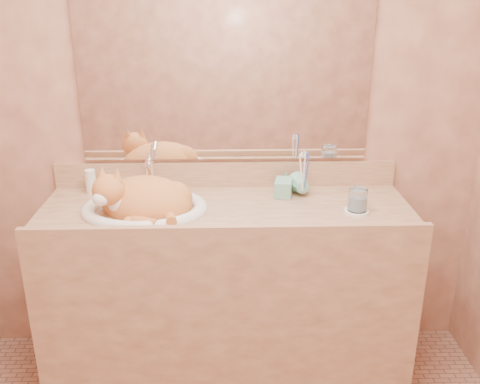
{
  "coord_description": "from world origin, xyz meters",
  "views": [
    {
      "loc": [
        0.0,
        -1.4,
        1.73
      ],
      "look_at": [
        0.06,
        0.7,
        0.93
      ],
      "focal_mm": 40.0,
      "sensor_mm": 36.0,
      "label": 1
    }
  ],
  "objects_px": {
    "sink_basin": "(144,192)",
    "toothbrush_cup": "(303,189)",
    "cat": "(141,197)",
    "water_glass": "(358,200)",
    "vanity_counter": "(227,293)",
    "soap_dispenser": "(283,182)"
  },
  "relations": [
    {
      "from": "vanity_counter",
      "to": "sink_basin",
      "type": "distance_m",
      "value": 0.61
    },
    {
      "from": "toothbrush_cup",
      "to": "sink_basin",
      "type": "bearing_deg",
      "value": -170.15
    },
    {
      "from": "vanity_counter",
      "to": "cat",
      "type": "height_order",
      "value": "cat"
    },
    {
      "from": "sink_basin",
      "to": "soap_dispenser",
      "type": "xyz_separation_m",
      "value": [
        0.6,
        0.1,
        0.0
      ]
    },
    {
      "from": "sink_basin",
      "to": "toothbrush_cup",
      "type": "xyz_separation_m",
      "value": [
        0.69,
        0.12,
        -0.04
      ]
    },
    {
      "from": "sink_basin",
      "to": "soap_dispenser",
      "type": "bearing_deg",
      "value": 10.9
    },
    {
      "from": "soap_dispenser",
      "to": "water_glass",
      "type": "relative_size",
      "value": 1.79
    },
    {
      "from": "sink_basin",
      "to": "toothbrush_cup",
      "type": "distance_m",
      "value": 0.7
    },
    {
      "from": "cat",
      "to": "water_glass",
      "type": "distance_m",
      "value": 0.91
    },
    {
      "from": "cat",
      "to": "toothbrush_cup",
      "type": "height_order",
      "value": "cat"
    },
    {
      "from": "vanity_counter",
      "to": "cat",
      "type": "bearing_deg",
      "value": -174.76
    },
    {
      "from": "water_glass",
      "to": "soap_dispenser",
      "type": "bearing_deg",
      "value": 153.1
    },
    {
      "from": "toothbrush_cup",
      "to": "soap_dispenser",
      "type": "bearing_deg",
      "value": -167.83
    },
    {
      "from": "cat",
      "to": "water_glass",
      "type": "relative_size",
      "value": 4.2
    },
    {
      "from": "vanity_counter",
      "to": "water_glass",
      "type": "height_order",
      "value": "water_glass"
    },
    {
      "from": "soap_dispenser",
      "to": "toothbrush_cup",
      "type": "distance_m",
      "value": 0.11
    },
    {
      "from": "cat",
      "to": "toothbrush_cup",
      "type": "distance_m",
      "value": 0.72
    },
    {
      "from": "sink_basin",
      "to": "vanity_counter",
      "type": "bearing_deg",
      "value": 4.73
    },
    {
      "from": "sink_basin",
      "to": "water_glass",
      "type": "relative_size",
      "value": 5.55
    },
    {
      "from": "cat",
      "to": "soap_dispenser",
      "type": "xyz_separation_m",
      "value": [
        0.61,
        0.11,
        0.02
      ]
    },
    {
      "from": "soap_dispenser",
      "to": "water_glass",
      "type": "height_order",
      "value": "soap_dispenser"
    },
    {
      "from": "soap_dispenser",
      "to": "toothbrush_cup",
      "type": "height_order",
      "value": "soap_dispenser"
    }
  ]
}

